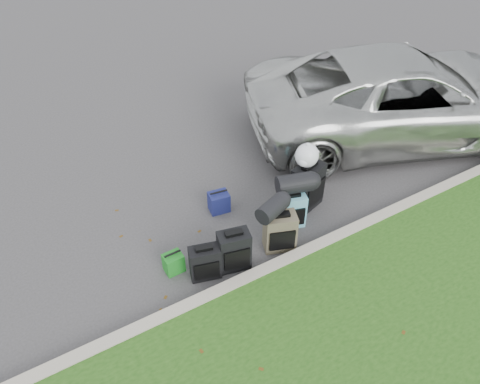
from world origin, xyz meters
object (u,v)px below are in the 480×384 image
suitcase_small_black (205,263)px  tote_green (174,263)px  suitcase_olive (280,232)px  tote_navy (219,202)px  suv (403,96)px  suitcase_teal (292,210)px  suitcase_large_black_left (234,250)px  suitcase_large_black_right (307,187)px

suitcase_small_black → tote_green: bearing=153.8°
suitcase_small_black → suitcase_olive: size_ratio=0.84×
suitcase_olive → tote_navy: (-0.39, 1.18, -0.15)m
suv → suitcase_teal: size_ratio=10.22×
suv → suitcase_large_black_left: size_ratio=9.28×
suitcase_large_black_left → tote_navy: suitcase_large_black_left is taller
suv → suitcase_large_black_left: 4.80m
suitcase_large_black_left → suitcase_teal: bearing=26.9°
suitcase_large_black_right → tote_green: (-2.46, -0.18, -0.25)m
suv → tote_green: (-5.33, -1.07, -0.68)m
suitcase_small_black → suitcase_large_black_right: (2.11, 0.50, 0.13)m
suitcase_teal → suitcase_large_black_right: bearing=45.4°
suv → suitcase_olive: bearing=131.7°
suitcase_large_black_left → suitcase_olive: suitcase_large_black_left is taller
suitcase_small_black → tote_green: 0.48m
suv → suitcase_large_black_right: size_ratio=7.50×
suitcase_large_black_right → tote_green: bearing=167.1°
suitcase_large_black_right → suitcase_large_black_left: bearing=-179.1°
suitcase_small_black → suitcase_teal: (1.64, 0.25, 0.03)m
suitcase_small_black → suitcase_teal: bearing=24.3°
suitcase_large_black_left → suitcase_teal: size_ratio=1.10×
suitcase_teal → suitcase_large_black_left: bearing=-148.4°
suitcase_olive → suitcase_large_black_left: bearing=-160.7°
suv → tote_green: 5.48m
tote_green → suitcase_olive: bearing=-15.1°
suitcase_olive → suitcase_teal: 0.53m
suitcase_small_black → tote_green: (-0.35, 0.31, -0.11)m
suitcase_small_black → tote_navy: bearing=69.5°
suv → suitcase_small_black: size_ratio=11.22×
suitcase_large_black_left → suitcase_olive: bearing=12.2°
suitcase_olive → suitcase_teal: bearing=55.6°
suitcase_large_black_left → tote_green: 0.88m
suitcase_teal → tote_green: bearing=-164.2°
suv → tote_navy: suv is taller
tote_navy → suitcase_large_black_left: bearing=-99.7°
suv → suitcase_teal: bearing=129.5°
suitcase_teal → tote_navy: bearing=151.1°
suitcase_teal → suitcase_large_black_right: 0.54m
suitcase_small_black → suitcase_large_black_left: bearing=9.1°
suitcase_large_black_left → suitcase_small_black: bearing=-173.7°
suitcase_small_black → suitcase_olive: (1.21, -0.06, 0.05)m
suitcase_large_black_left → tote_navy: 1.24m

